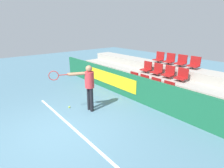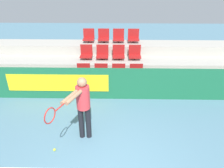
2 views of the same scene
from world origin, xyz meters
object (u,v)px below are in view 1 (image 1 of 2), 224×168
Objects in this scene: stadium_chair_0 at (133,79)px; tennis_ball at (69,107)px; stadium_chair_8 at (159,58)px; stadium_chair_2 at (154,86)px; tennis_player at (88,83)px; stadium_chair_7 at (182,76)px; stadium_chair_3 at (167,90)px; stadium_chair_6 at (169,73)px; stadium_chair_5 at (157,70)px; stadium_chair_11 at (194,64)px; stadium_chair_9 at (170,60)px; stadium_chair_10 at (181,62)px; stadium_chair_1 at (143,82)px; stadium_chair_4 at (147,68)px.

tennis_ball is (-0.31, -3.13, -0.58)m from stadium_chair_0.
stadium_chair_0 is 2.08m from stadium_chair_8.
stadium_chair_0 is 1.24m from stadium_chair_2.
stadium_chair_7 is at bearing 90.36° from tennis_player.
stadium_chair_8 is 0.32× the size of tennis_player.
stadium_chair_6 is at bearing 122.62° from stadium_chair_3.
stadium_chair_5 is at bearing 180.00° from stadium_chair_6.
stadium_chair_2 is 1.00× the size of stadium_chair_3.
stadium_chair_7 is 8.26× the size of tennis_ball.
stadium_chair_3 is at bearing 55.40° from tennis_ball.
stadium_chair_11 reaches higher than tennis_ball.
stadium_chair_3 is at bearing -57.38° from stadium_chair_9.
stadium_chair_3 is at bearing -57.38° from stadium_chair_6.
stadium_chair_2 is 1.21m from stadium_chair_5.
stadium_chair_11 is (0.00, 1.93, 0.76)m from stadium_chair_3.
stadium_chair_8 is at bearing 180.00° from stadium_chair_10.
stadium_chair_2 is 3.54m from tennis_ball.
stadium_chair_5 is 1.00× the size of stadium_chair_11.
stadium_chair_0 and stadium_chair_1 have the same top height.
stadium_chair_4 is at bearing 122.62° from stadium_chair_1.
stadium_chair_10 is at bearing 90.00° from stadium_chair_2.
tennis_ball is (-0.92, -3.13, -0.58)m from stadium_chair_1.
stadium_chair_11 reaches higher than stadium_chair_4.
stadium_chair_7 is (0.62, 0.00, 0.00)m from stadium_chair_6.
stadium_chair_1 is 1.04m from stadium_chair_5.
stadium_chair_6 is at bearing 99.14° from tennis_player.
stadium_chair_1 is at bearing -90.00° from stadium_chair_9.
tennis_ball is at bearing -116.21° from stadium_chair_2.
tennis_ball is (-1.54, -4.10, -0.96)m from stadium_chair_6.
stadium_chair_5 reaches higher than stadium_chair_2.
stadium_chair_3 is 1.21m from stadium_chair_6.
tennis_player is (0.35, -3.64, 0.06)m from stadium_chair_4.
stadium_chair_3 is 1.00× the size of stadium_chair_7.
stadium_chair_6 is (0.00, 0.97, 0.38)m from stadium_chair_2.
stadium_chair_0 is 2.78m from stadium_chair_11.
stadium_chair_10 reaches higher than tennis_ball.
stadium_chair_6 is 1.00× the size of stadium_chair_10.
stadium_chair_4 and stadium_chair_5 have the same top height.
stadium_chair_1 is 1.00× the size of stadium_chair_5.
stadium_chair_8 is 5.25m from tennis_ball.
stadium_chair_11 is at bearing 27.51° from stadium_chair_4.
stadium_chair_10 is 0.62m from stadium_chair_11.
stadium_chair_11 is (0.62, 1.93, 0.76)m from stadium_chair_2.
tennis_ball is at bearing -106.94° from stadium_chair_10.
stadium_chair_11 is (0.00, 0.97, 0.38)m from stadium_chair_7.
stadium_chair_7 is 0.32× the size of tennis_player.
stadium_chair_5 is 1.00× the size of stadium_chair_8.
stadium_chair_4 and stadium_chair_7 have the same top height.
stadium_chair_0 is 1.04m from stadium_chair_4.
tennis_player reaches higher than stadium_chair_4.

